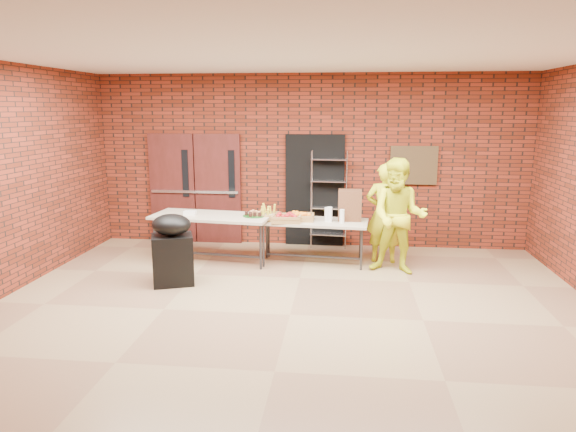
# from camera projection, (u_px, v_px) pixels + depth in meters

# --- Properties ---
(room) EXTENTS (8.08, 7.08, 3.28)m
(room) POSITION_uv_depth(u_px,v_px,m) (290.00, 190.00, 6.17)
(room) COLOR #836347
(room) RESTS_ON ground
(double_doors) EXTENTS (1.78, 0.12, 2.10)m
(double_doors) POSITION_uv_depth(u_px,v_px,m) (195.00, 189.00, 9.86)
(double_doors) COLOR #4B1815
(double_doors) RESTS_ON room
(dark_doorway) EXTENTS (1.10, 0.06, 2.10)m
(dark_doorway) POSITION_uv_depth(u_px,v_px,m) (315.00, 191.00, 9.64)
(dark_doorway) COLOR black
(dark_doorway) RESTS_ON room
(bronze_plaque) EXTENTS (0.85, 0.04, 0.70)m
(bronze_plaque) POSITION_uv_depth(u_px,v_px,m) (414.00, 165.00, 9.33)
(bronze_plaque) COLOR #47381C
(bronze_plaque) RESTS_ON room
(wire_rack) EXTENTS (0.68, 0.27, 1.80)m
(wire_rack) POSITION_uv_depth(u_px,v_px,m) (329.00, 200.00, 9.50)
(wire_rack) COLOR #ACADB3
(wire_rack) RESTS_ON room
(table_left) EXTENTS (2.06, 1.05, 0.81)m
(table_left) POSITION_uv_depth(u_px,v_px,m) (212.00, 219.00, 8.60)
(table_left) COLOR tan
(table_left) RESTS_ON room
(table_right) EXTENTS (1.85, 0.89, 0.74)m
(table_right) POSITION_uv_depth(u_px,v_px,m) (313.00, 224.00, 8.54)
(table_right) COLOR tan
(table_right) RESTS_ON room
(basket_bananas) EXTENTS (0.45, 0.35, 0.14)m
(basket_bananas) POSITION_uv_depth(u_px,v_px,m) (267.00, 216.00, 8.59)
(basket_bananas) COLOR #AC7945
(basket_bananas) RESTS_ON table_right
(basket_oranges) EXTENTS (0.44, 0.34, 0.14)m
(basket_oranges) POSITION_uv_depth(u_px,v_px,m) (301.00, 217.00, 8.53)
(basket_oranges) COLOR #AC7945
(basket_oranges) RESTS_ON table_right
(basket_apples) EXTENTS (0.47, 0.37, 0.15)m
(basket_apples) POSITION_uv_depth(u_px,v_px,m) (287.00, 218.00, 8.41)
(basket_apples) COLOR #AC7945
(basket_apples) RESTS_ON table_right
(muffin_tray) EXTENTS (0.37, 0.37, 0.09)m
(muffin_tray) POSITION_uv_depth(u_px,v_px,m) (254.00, 214.00, 8.48)
(muffin_tray) COLOR #134814
(muffin_tray) RESTS_ON table_left
(napkin_box) EXTENTS (0.20, 0.13, 0.07)m
(napkin_box) POSITION_uv_depth(u_px,v_px,m) (190.00, 213.00, 8.58)
(napkin_box) COLOR white
(napkin_box) RESTS_ON table_left
(coffee_dispenser) EXTENTS (0.38, 0.34, 0.50)m
(coffee_dispenser) POSITION_uv_depth(u_px,v_px,m) (350.00, 205.00, 8.53)
(coffee_dispenser) COLOR brown
(coffee_dispenser) RESTS_ON table_right
(cup_stack_front) EXTENTS (0.08, 0.08, 0.25)m
(cup_stack_front) POSITION_uv_depth(u_px,v_px,m) (330.00, 214.00, 8.41)
(cup_stack_front) COLOR white
(cup_stack_front) RESTS_ON table_right
(cup_stack_mid) EXTENTS (0.08, 0.08, 0.23)m
(cup_stack_mid) POSITION_uv_depth(u_px,v_px,m) (342.00, 216.00, 8.31)
(cup_stack_mid) COLOR white
(cup_stack_mid) RESTS_ON table_right
(cup_stack_back) EXTENTS (0.08, 0.08, 0.23)m
(cup_stack_back) POSITION_uv_depth(u_px,v_px,m) (327.00, 214.00, 8.45)
(cup_stack_back) COLOR white
(cup_stack_back) RESTS_ON table_right
(covered_grill) EXTENTS (0.71, 0.65, 1.06)m
(covered_grill) POSITION_uv_depth(u_px,v_px,m) (172.00, 249.00, 7.56)
(covered_grill) COLOR black
(covered_grill) RESTS_ON room
(volunteer_woman) EXTENTS (0.64, 0.44, 1.68)m
(volunteer_woman) POSITION_uv_depth(u_px,v_px,m) (384.00, 213.00, 8.61)
(volunteer_woman) COLOR yellow
(volunteer_woman) RESTS_ON room
(volunteer_man) EXTENTS (1.03, 0.88, 1.82)m
(volunteer_man) POSITION_uv_depth(u_px,v_px,m) (399.00, 217.00, 8.00)
(volunteer_man) COLOR yellow
(volunteer_man) RESTS_ON room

